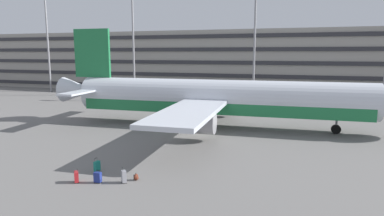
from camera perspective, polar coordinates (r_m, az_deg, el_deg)
The scene contains 11 objects.
ground_plane at distance 32.65m, azimuth 0.89°, elevation -4.51°, with size 600.00×600.00×0.00m, color slate.
terminal_structure at distance 73.10m, azimuth 10.61°, elevation 7.81°, with size 141.32×21.77×12.11m.
airliner at distance 35.50m, azimuth 3.91°, elevation 1.62°, with size 36.79×29.65×10.53m.
light_mast_far_left at distance 74.79m, azimuth -23.57°, elevation 13.66°, with size 1.80×0.50×25.36m.
light_mast_left at distance 64.02m, azimuth -10.08°, elevation 15.00°, with size 1.80×0.50×25.09m.
light_mast_center_left at distance 57.13m, azimuth 10.69°, elevation 13.63°, with size 1.80×0.50×21.13m.
suitcase_red at distance 22.00m, azimuth -19.09°, elevation -10.98°, with size 0.46×0.49×0.83m.
suitcase_purple at distance 21.58m, azimuth -15.76°, elevation -11.26°, with size 0.44×0.29×0.77m.
suitcase_small at distance 21.18m, azimuth -11.53°, elevation -11.34°, with size 0.44×0.45×1.00m.
suitcase_silver at distance 23.46m, azimuth -15.87°, elevation -9.50°, with size 0.29×0.47×0.94m.
backpack_navy at distance 21.50m, azimuth -9.48°, elevation -11.54°, with size 0.28×0.38×0.47m.
Camera 1 is at (9.17, -30.35, 7.83)m, focal length 31.32 mm.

